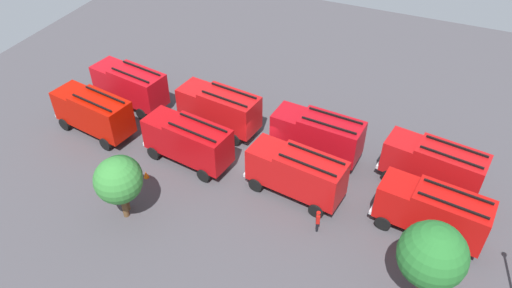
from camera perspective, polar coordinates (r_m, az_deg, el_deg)
name	(u,v)px	position (r m, az deg, el deg)	size (l,w,h in m)	color
ground_plane	(256,158)	(39.09, 0.00, -1.59)	(63.59, 63.59, 0.00)	#423F44
fire_truck_0	(434,164)	(37.52, 19.98, -2.22)	(7.49, 3.66, 3.88)	#B10F11
fire_truck_1	(317,134)	(38.27, 7.17, 1.18)	(7.38, 3.25, 3.88)	#AC0B14
fire_truck_2	(219,108)	(40.91, -4.31, 4.23)	(7.46, 3.52, 3.88)	#B81012
fire_truck_3	(130,85)	(45.19, -14.47, 6.73)	(7.50, 3.70, 3.88)	red
fire_truck_4	(433,210)	(34.05, 19.88, -7.26)	(7.45, 3.48, 3.88)	#B50D0A
fire_truck_5	(297,172)	(34.78, 4.75, -3.25)	(7.46, 3.53, 3.88)	#B80F0F
fire_truck_6	(188,140)	(37.72, -7.92, 0.45)	(7.47, 3.58, 3.88)	#AD090D
fire_truck_7	(93,112)	(42.51, -18.42, 3.60)	(7.50, 3.67, 3.88)	#B20D02
firefighter_0	(423,142)	(41.28, 18.93, 0.21)	(0.30, 0.45, 1.73)	black
firefighter_1	(318,220)	(33.31, 7.21, -8.79)	(0.37, 0.48, 1.73)	black
tree_0	(432,256)	(28.97, 19.83, -12.13)	(3.86, 3.86, 5.98)	brown
tree_1	(118,181)	(33.50, -15.75, -4.12)	(3.23, 3.23, 5.00)	brown
tree_2	(120,177)	(34.09, -15.53, -3.73)	(2.99, 2.99, 4.64)	brown
traffic_cone_0	(146,175)	(38.11, -12.69, -3.49)	(0.41, 0.41, 0.59)	#F2600C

